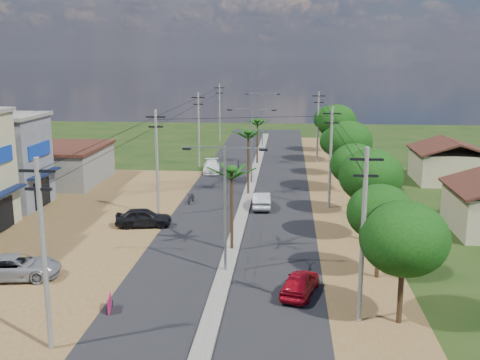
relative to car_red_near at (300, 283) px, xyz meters
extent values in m
plane|color=black|center=(-4.57, 2.98, -0.69)|extent=(160.00, 160.00, 0.00)
cube|color=black|center=(-4.57, 17.98, -0.67)|extent=(12.00, 110.00, 0.04)
cube|color=#605E56|center=(-4.57, 20.98, -0.60)|extent=(1.00, 90.00, 0.18)
cube|color=brown|center=(-19.57, 10.98, -0.67)|extent=(18.00, 46.00, 0.04)
cube|color=brown|center=(3.93, 17.98, -0.67)|extent=(5.00, 90.00, 0.03)
cube|color=#0D1738|center=(-22.17, 9.98, 2.41)|extent=(0.80, 5.40, 0.15)
cube|color=black|center=(-22.52, 9.98, 0.61)|extent=(0.10, 3.00, 2.40)
cube|color=#0D1738|center=(-22.17, 16.98, 2.41)|extent=(0.80, 5.40, 0.15)
cube|color=black|center=(-22.52, 16.98, 0.61)|extent=(0.10, 3.00, 2.40)
cube|color=navy|center=(-22.49, 16.98, 4.51)|extent=(0.12, 4.20, 1.20)
cube|color=#605E56|center=(-25.57, 26.98, 1.11)|extent=(10.00, 10.00, 3.60)
cube|color=black|center=(-25.57, 26.98, 3.11)|extent=(10.40, 10.40, 0.30)
cube|color=tan|center=(16.43, 30.98, 0.96)|extent=(7.00, 7.00, 3.30)
cylinder|color=black|center=(4.93, -3.02, 1.41)|extent=(0.28, 0.28, 4.20)
ellipsoid|color=black|center=(4.93, -3.02, 3.81)|extent=(4.40, 4.40, 3.74)
cylinder|color=black|center=(4.73, 2.98, 1.24)|extent=(0.28, 0.28, 3.85)
ellipsoid|color=black|center=(4.73, 2.98, 3.44)|extent=(4.00, 4.00, 3.40)
cylinder|color=black|center=(5.13, 9.98, 1.59)|extent=(0.28, 0.28, 4.55)
ellipsoid|color=black|center=(5.13, 9.98, 4.19)|extent=(4.60, 4.60, 3.91)
cylinder|color=black|center=(4.83, 16.98, 1.34)|extent=(0.28, 0.28, 4.06)
ellipsoid|color=black|center=(4.83, 16.98, 3.66)|extent=(4.20, 4.20, 3.57)
cylinder|color=black|center=(5.03, 24.98, 1.69)|extent=(0.28, 0.28, 4.76)
ellipsoid|color=black|center=(5.03, 24.98, 4.41)|extent=(4.80, 4.80, 4.08)
cylinder|color=black|center=(4.63, 32.98, 1.13)|extent=(0.28, 0.28, 3.64)
ellipsoid|color=black|center=(4.63, 32.98, 3.21)|extent=(3.80, 3.80, 3.23)
cylinder|color=black|center=(5.23, 40.98, 1.76)|extent=(0.28, 0.28, 4.90)
ellipsoid|color=black|center=(5.23, 40.98, 4.56)|extent=(5.00, 5.00, 4.25)
cylinder|color=black|center=(4.93, 48.98, 1.48)|extent=(0.28, 0.28, 4.34)
ellipsoid|color=black|center=(4.93, 48.98, 3.96)|extent=(4.40, 4.40, 3.74)
cylinder|color=black|center=(-4.57, 6.98, 2.21)|extent=(0.22, 0.22, 5.80)
cylinder|color=black|center=(-4.57, 22.98, 2.41)|extent=(0.22, 0.22, 6.20)
cylinder|color=black|center=(-4.57, 38.98, 2.06)|extent=(0.22, 0.22, 5.50)
cylinder|color=gray|center=(-4.57, 2.98, 3.31)|extent=(0.16, 0.16, 8.00)
cube|color=gray|center=(-3.37, 2.98, 7.21)|extent=(2.40, 0.08, 0.08)
cube|color=gray|center=(-5.77, 2.98, 7.21)|extent=(2.40, 0.08, 0.08)
cube|color=black|center=(-2.27, 2.98, 7.11)|extent=(0.50, 0.18, 0.12)
cube|color=black|center=(-6.87, 2.98, 7.11)|extent=(0.50, 0.18, 0.12)
cylinder|color=gray|center=(-4.57, 27.98, 3.31)|extent=(0.16, 0.16, 8.00)
cube|color=gray|center=(-3.37, 27.98, 7.21)|extent=(2.40, 0.08, 0.08)
cube|color=gray|center=(-5.77, 27.98, 7.21)|extent=(2.40, 0.08, 0.08)
cube|color=black|center=(-2.27, 27.98, 7.11)|extent=(0.50, 0.18, 0.12)
cube|color=black|center=(-6.87, 27.98, 7.11)|extent=(0.50, 0.18, 0.12)
cylinder|color=gray|center=(-4.57, 52.98, 3.31)|extent=(0.16, 0.16, 8.00)
cube|color=gray|center=(-3.37, 52.98, 7.21)|extent=(2.40, 0.08, 0.08)
cube|color=gray|center=(-5.77, 52.98, 7.21)|extent=(2.40, 0.08, 0.08)
cube|color=black|center=(-2.27, 52.98, 7.11)|extent=(0.50, 0.18, 0.12)
cube|color=black|center=(-6.87, 52.98, 7.11)|extent=(0.50, 0.18, 0.12)
cylinder|color=#605E56|center=(-11.57, -7.02, 3.81)|extent=(0.24, 0.24, 9.00)
cube|color=black|center=(-11.57, -7.02, 7.71)|extent=(1.60, 0.12, 0.12)
cube|color=black|center=(-11.57, -7.02, 6.91)|extent=(1.20, 0.12, 0.12)
cylinder|color=#605E56|center=(-11.57, 14.98, 3.81)|extent=(0.24, 0.24, 9.00)
cube|color=black|center=(-11.57, 14.98, 7.71)|extent=(1.60, 0.12, 0.12)
cube|color=black|center=(-11.57, 14.98, 6.91)|extent=(1.20, 0.12, 0.12)
cylinder|color=#605E56|center=(-11.57, 36.98, 3.81)|extent=(0.24, 0.24, 9.00)
cube|color=black|center=(-11.57, 36.98, 7.71)|extent=(1.60, 0.12, 0.12)
cube|color=black|center=(-11.57, 36.98, 6.91)|extent=(1.20, 0.12, 0.12)
cylinder|color=#605E56|center=(-11.57, 57.98, 3.81)|extent=(0.24, 0.24, 9.00)
cube|color=black|center=(-11.57, 57.98, 7.71)|extent=(1.60, 0.12, 0.12)
cube|color=black|center=(-11.57, 57.98, 6.91)|extent=(1.20, 0.12, 0.12)
cylinder|color=#605E56|center=(2.93, -3.02, 3.81)|extent=(0.24, 0.24, 9.00)
cube|color=black|center=(2.93, -3.02, 7.71)|extent=(1.60, 0.12, 0.12)
cube|color=black|center=(2.93, -3.02, 6.91)|extent=(1.20, 0.12, 0.12)
cylinder|color=#605E56|center=(2.93, 18.98, 3.81)|extent=(0.24, 0.24, 9.00)
cube|color=black|center=(2.93, 18.98, 7.71)|extent=(1.60, 0.12, 0.12)
cube|color=black|center=(2.93, 18.98, 6.91)|extent=(1.20, 0.12, 0.12)
cylinder|color=#605E56|center=(2.93, 40.98, 3.81)|extent=(0.24, 0.24, 9.00)
cube|color=black|center=(2.93, 40.98, 7.71)|extent=(1.60, 0.12, 0.12)
cube|color=black|center=(2.93, 40.98, 6.91)|extent=(1.20, 0.12, 0.12)
imported|color=maroon|center=(0.00, 0.00, 0.00)|extent=(2.59, 4.31, 1.37)
imported|color=gray|center=(-3.07, 18.40, 0.04)|extent=(1.80, 4.49, 1.45)
imported|color=silver|center=(-9.57, 33.46, -0.02)|extent=(2.40, 4.79, 1.34)
imported|color=gray|center=(-17.09, 0.88, 0.05)|extent=(5.60, 3.28, 1.46)
imported|color=black|center=(-12.07, 11.96, 0.06)|extent=(4.60, 2.42, 1.49)
imported|color=black|center=(0.63, 2.01, -0.18)|extent=(0.70, 1.93, 1.01)
imported|color=black|center=(-9.57, 19.51, -0.18)|extent=(0.84, 1.97, 1.00)
imported|color=black|center=(-6.74, 36.55, -0.22)|extent=(0.67, 1.60, 0.93)
cube|color=#B9114B|center=(-10.07, -3.02, -0.22)|extent=(0.31, 1.10, 0.93)
cylinder|color=black|center=(-10.07, -3.53, -0.45)|extent=(0.04, 0.04, 0.46)
cylinder|color=black|center=(-10.07, -2.51, -0.45)|extent=(0.04, 0.04, 0.46)
camera|label=1|loc=(-0.86, -29.81, 12.54)|focal=42.00mm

